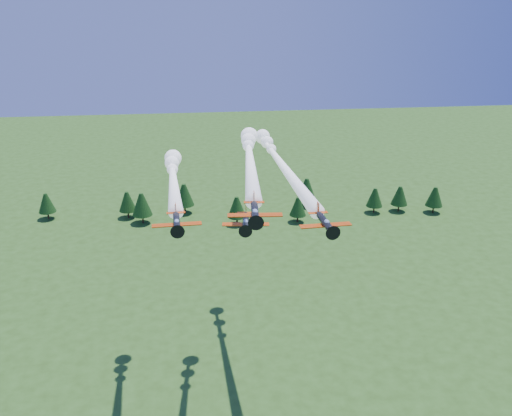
{
  "coord_description": "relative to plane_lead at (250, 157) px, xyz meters",
  "views": [
    {
      "loc": [
        -8.63,
        -84.32,
        78.72
      ],
      "look_at": [
        1.35,
        0.0,
        45.85
      ],
      "focal_mm": 40.0,
      "sensor_mm": 36.0,
      "label": 1
    }
  ],
  "objects": [
    {
      "name": "plane_left",
      "position": [
        -14.74,
        5.19,
        -5.04
      ],
      "size": [
        7.99,
        42.06,
        3.7
      ],
      "rotation": [
        0.0,
        0.0,
        0.04
      ],
      "color": "black",
      "rests_on": "ground"
    },
    {
      "name": "treeline",
      "position": [
        9.65,
        90.98,
        -42.15
      ],
      "size": [
        148.21,
        22.06,
        11.23
      ],
      "color": "#382314",
      "rests_on": "ground"
    },
    {
      "name": "plane_lead",
      "position": [
        0.0,
        0.0,
        0.0
      ],
      "size": [
        9.47,
        50.89,
        3.7
      ],
      "rotation": [
        0.0,
        0.0,
        -0.08
      ],
      "color": "black",
      "rests_on": "ground"
    },
    {
      "name": "plane_slot",
      "position": [
        -1.98,
        -11.75,
        -8.23
      ],
      "size": [
        8.31,
        9.02,
        2.91
      ],
      "rotation": [
        0.0,
        0.0,
        -0.11
      ],
      "color": "black",
      "rests_on": "ground"
    },
    {
      "name": "plane_right",
      "position": [
        8.14,
        13.62,
        -5.33
      ],
      "size": [
        9.27,
        62.92,
        3.7
      ],
      "rotation": [
        0.0,
        0.0,
        0.06
      ],
      "color": "black",
      "rests_on": "ground"
    }
  ]
}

